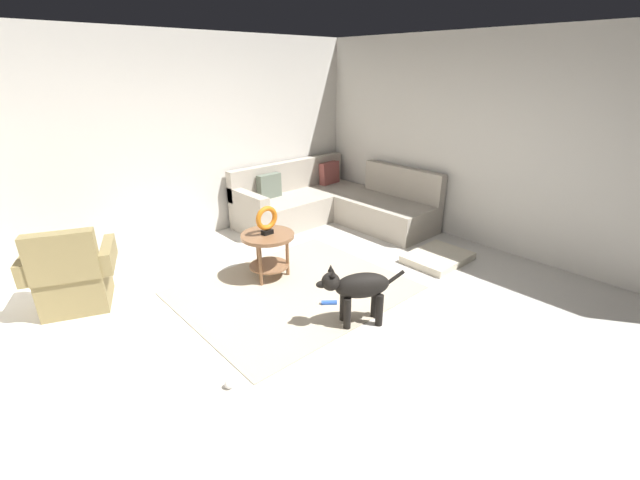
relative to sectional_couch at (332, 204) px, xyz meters
name	(u,v)px	position (x,y,z in m)	size (l,w,h in m)	color
ground_plane	(327,327)	(-1.99, -2.02, -0.34)	(6.00, 6.00, 0.10)	silver
wall_back	(175,142)	(-1.99, 0.92, 1.06)	(6.00, 0.12, 2.70)	silver
wall_right	(497,145)	(0.95, -2.02, 1.06)	(0.12, 6.00, 2.70)	silver
area_rug	(294,290)	(-1.84, -1.32, -0.28)	(2.30, 1.90, 0.01)	#BCAD93
sectional_couch	(332,204)	(0.00, 0.00, 0.00)	(2.20, 2.25, 0.88)	#B2A899
armchair	(73,278)	(-3.66, -0.10, 0.03)	(0.97, 0.85, 0.88)	olive
side_table	(268,244)	(-1.84, -0.88, 0.13)	(0.60, 0.60, 0.54)	brown
torus_sculpture	(267,220)	(-1.84, -0.88, 0.42)	(0.28, 0.08, 0.33)	black
dog_bed_mat	(438,258)	(-0.01, -1.94, -0.24)	(0.80, 0.60, 0.09)	beige
dog	(358,288)	(-1.78, -2.21, 0.09)	(0.76, 0.48, 0.63)	black
dog_toy_ball	(229,384)	(-3.14, -2.16, -0.25)	(0.08, 0.08, 0.08)	silver
dog_toy_rope	(329,303)	(-1.75, -1.79, -0.26)	(0.05, 0.05, 0.16)	blue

